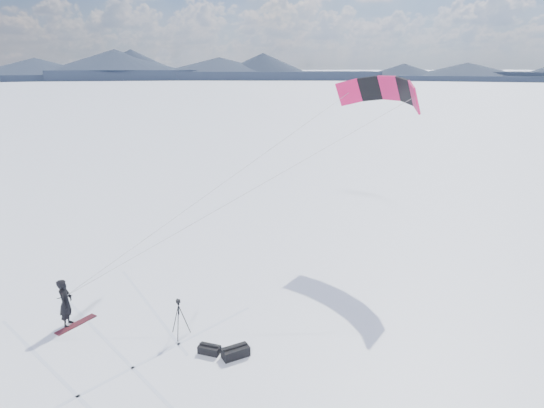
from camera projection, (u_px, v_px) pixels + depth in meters
name	position (u px, v px, depth m)	size (l,w,h in m)	color
ground	(128.00, 364.00, 15.47)	(1800.00, 1800.00, 0.00)	white
horizon_hills	(120.00, 286.00, 14.61)	(704.00, 705.94, 8.00)	#1F283D
snow_tracks	(65.00, 377.00, 14.84)	(13.93, 9.84, 0.01)	silver
snowkiter	(69.00, 325.00, 17.80)	(0.71, 0.47, 1.96)	black
snowboard	(76.00, 324.00, 17.81)	(1.67, 0.31, 0.04)	maroon
tripod	(179.00, 313.00, 16.84)	(0.67, 0.73, 1.50)	black
gear_bag_a	(236.00, 352.00, 15.81)	(0.98, 0.54, 0.42)	black
gear_bag_b	(209.00, 349.00, 16.02)	(0.82, 0.78, 0.35)	black
power_kite	(382.00, 93.00, 23.45)	(17.04, 5.69, 8.02)	#CA124F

